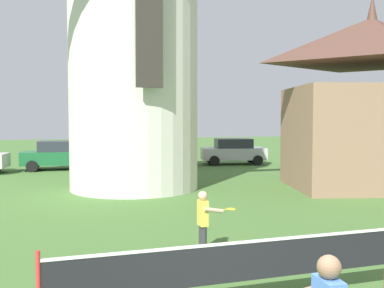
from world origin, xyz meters
TOP-DOWN VIEW (x-y plane):
  - windmill at (0.89, 13.65)m, footprint 10.00×5.73m
  - tennis_net at (0.21, 2.03)m, footprint 5.37×0.06m
  - player_far at (0.67, 4.67)m, footprint 0.74×0.50m
  - stray_ball at (3.82, 3.31)m, footprint 0.21×0.21m
  - parked_car_green at (-1.79, 21.44)m, footprint 4.09×2.08m
  - parked_car_red at (3.54, 21.26)m, footprint 4.39×2.10m
  - parked_car_silver at (8.34, 21.25)m, footprint 4.09×2.47m
  - chapel at (9.75, 10.88)m, footprint 7.27×6.07m

SIDE VIEW (x-z plane):
  - stray_ball at x=3.82m, z-range 0.00..0.21m
  - tennis_net at x=0.21m, z-range 0.14..1.24m
  - player_far at x=0.67m, z-range 0.09..1.38m
  - parked_car_silver at x=8.34m, z-range 0.03..1.59m
  - parked_car_green at x=-1.79m, z-range 0.03..1.59m
  - parked_car_red at x=3.54m, z-range 0.03..1.59m
  - chapel at x=9.75m, z-range -0.52..7.08m
  - windmill at x=0.89m, z-range -0.56..13.22m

